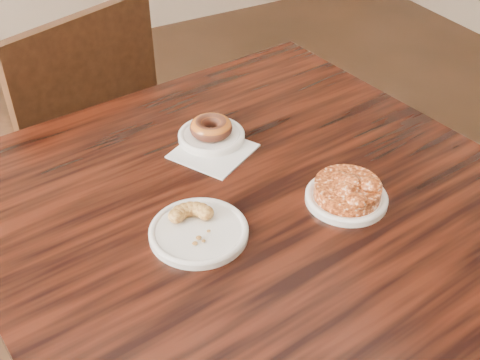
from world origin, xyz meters
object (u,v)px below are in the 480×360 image
cafe_table (253,327)px  cruller_fragment (198,224)px  apple_fritter (348,187)px  chair_far (60,141)px  glazed_donut (211,127)px

cafe_table → cruller_fragment: 0.42m
apple_fritter → cafe_table: bearing=149.7°
apple_fritter → cruller_fragment: 0.29m
chair_far → apple_fritter: size_ratio=5.37×
cafe_table → chair_far: chair_far is taller
chair_far → apple_fritter: 1.04m
cafe_table → apple_fritter: (0.15, -0.08, 0.41)m
glazed_donut → chair_far: bearing=109.0°
cafe_table → glazed_donut: 0.46m
cafe_table → chair_far: size_ratio=1.10×
chair_far → apple_fritter: (0.34, -0.92, 0.33)m
cafe_table → chair_far: 0.86m
glazed_donut → cruller_fragment: glazed_donut is taller
chair_far → cruller_fragment: size_ratio=9.02×
apple_fritter → cruller_fragment: size_ratio=1.68×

